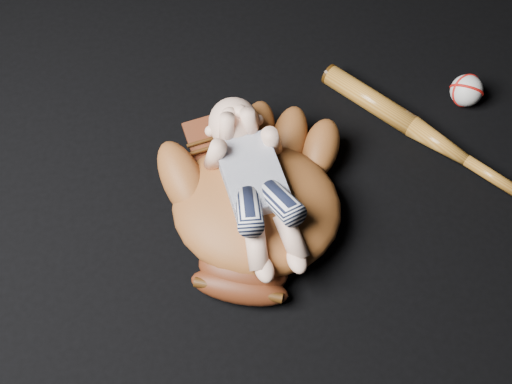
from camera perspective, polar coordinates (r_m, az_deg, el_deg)
baseball_glove at (r=1.23m, az=0.05°, el=-0.91°), size 0.54×0.58×0.15m
newborn_baby at (r=1.19m, az=0.07°, el=0.63°), size 0.23×0.40×0.15m
baseball_bat at (r=1.44m, az=14.63°, el=5.10°), size 0.37×0.42×0.05m
baseball at (r=1.53m, az=18.21°, el=8.57°), size 0.08×0.08×0.07m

